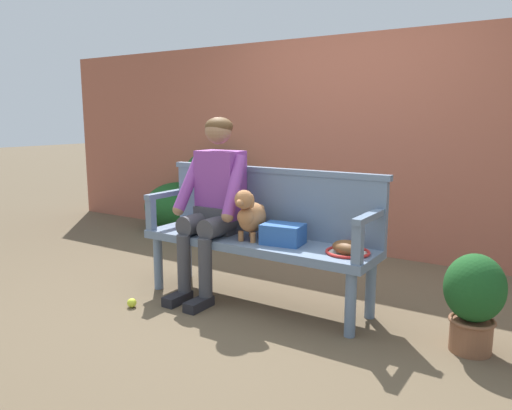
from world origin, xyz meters
The scene contains 15 objects.
ground_plane centered at (0.00, 0.00, 0.00)m, with size 40.00×40.00×0.00m, color brown.
brick_garden_fence centered at (0.00, 1.85, 1.07)m, with size 8.00×0.30×2.13m, color #9E5642.
hedge_bush_mid_left centered at (-2.09, 1.50, 0.29)m, with size 0.83×0.79×0.58m, color #194C1E.
hedge_bush_far_left centered at (-1.56, 1.50, 0.50)m, with size 0.85×0.61×0.99m, color #194C1E.
garden_bench centered at (0.00, 0.00, 0.41)m, with size 1.78×0.47×0.48m.
bench_backrest centered at (0.00, 0.21, 0.73)m, with size 1.82×0.06×0.50m.
bench_armrest_left_end centered at (-0.85, -0.08, 0.68)m, with size 0.06×0.47×0.28m.
bench_armrest_right_end centered at (0.85, -0.08, 0.68)m, with size 0.06×0.47×0.28m.
person_seated centered at (-0.37, -0.01, 0.75)m, with size 0.56×0.64×1.35m.
dog_on_bench centered at (-0.02, -0.05, 0.66)m, with size 0.20×0.38×0.38m.
tennis_racket centered at (0.70, 0.02, 0.49)m, with size 0.37×0.58×0.03m.
baseball_glove centered at (0.71, -0.02, 0.52)m, with size 0.22×0.17×0.09m, color brown.
sports_bag centered at (0.23, -0.01, 0.55)m, with size 0.28×0.20×0.14m, color #2856A3.
tennis_ball centered at (-0.69, -0.58, 0.03)m, with size 0.07×0.07×0.07m, color #CCDB33.
potted_plant centered at (1.47, 0.02, 0.33)m, with size 0.34×0.34×0.58m.
Camera 1 is at (1.89, -2.93, 1.34)m, focal length 34.80 mm.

